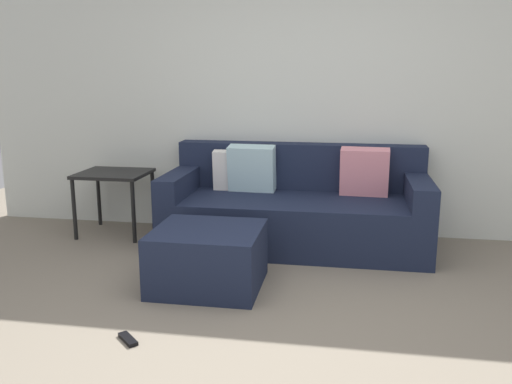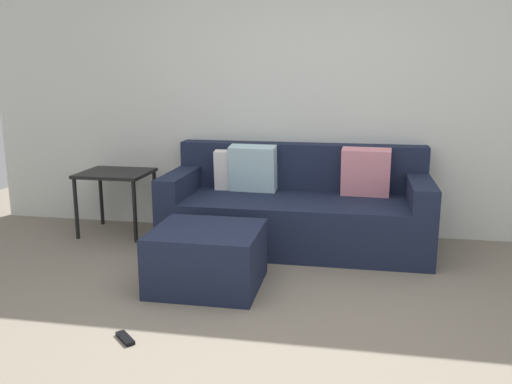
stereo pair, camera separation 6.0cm
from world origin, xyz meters
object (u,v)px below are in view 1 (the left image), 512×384
Objects in this scene: couch_sectional at (295,208)px; ottoman at (208,258)px; remote_near_ottoman at (128,339)px; side_table at (114,180)px.

couch_sectional is 1.20m from ottoman.
ottoman is 4.36× the size of remote_near_ottoman.
couch_sectional is 2.12m from remote_near_ottoman.
side_table is (-1.71, 0.03, 0.19)m from couch_sectional.
side_table is 2.26m from remote_near_ottoman.
couch_sectional is at bearing 64.55° from ottoman.
side_table is at bearing 178.87° from couch_sectional.
couch_sectional is at bearing 113.27° from remote_near_ottoman.
couch_sectional is at bearing -1.13° from side_table.
ottoman is at bearing -42.97° from side_table.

